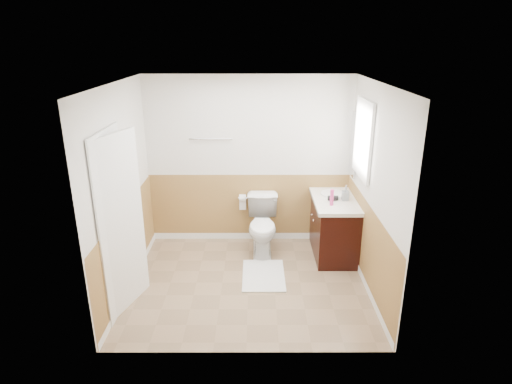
{
  "coord_description": "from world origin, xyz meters",
  "views": [
    {
      "loc": [
        0.09,
        -4.8,
        2.97
      ],
      "look_at": [
        0.1,
        0.25,
        1.15
      ],
      "focal_mm": 30.11,
      "sensor_mm": 36.0,
      "label": 1
    }
  ],
  "objects_px": {
    "soap_dispenser": "(345,194)",
    "toilet": "(263,226)",
    "bath_mat": "(264,275)",
    "vanity_cabinet": "(333,227)",
    "lotion_bottle": "(332,197)"
  },
  "relations": [
    {
      "from": "toilet",
      "to": "lotion_bottle",
      "type": "bearing_deg",
      "value": -18.97
    },
    {
      "from": "lotion_bottle",
      "to": "vanity_cabinet",
      "type": "bearing_deg",
      "value": 69.89
    },
    {
      "from": "toilet",
      "to": "bath_mat",
      "type": "relative_size",
      "value": 1.01
    },
    {
      "from": "toilet",
      "to": "bath_mat",
      "type": "xyz_separation_m",
      "value": [
        0.0,
        -0.71,
        -0.39
      ]
    },
    {
      "from": "soap_dispenser",
      "to": "toilet",
      "type": "bearing_deg",
      "value": 173.78
    },
    {
      "from": "vanity_cabinet",
      "to": "soap_dispenser",
      "type": "xyz_separation_m",
      "value": [
        0.12,
        -0.09,
        0.55
      ]
    },
    {
      "from": "toilet",
      "to": "bath_mat",
      "type": "distance_m",
      "value": 0.81
    },
    {
      "from": "toilet",
      "to": "vanity_cabinet",
      "type": "relative_size",
      "value": 0.73
    },
    {
      "from": "bath_mat",
      "to": "soap_dispenser",
      "type": "bearing_deg",
      "value": 27.4
    },
    {
      "from": "vanity_cabinet",
      "to": "soap_dispenser",
      "type": "height_order",
      "value": "soap_dispenser"
    },
    {
      "from": "bath_mat",
      "to": "vanity_cabinet",
      "type": "relative_size",
      "value": 0.73
    },
    {
      "from": "toilet",
      "to": "lotion_bottle",
      "type": "height_order",
      "value": "lotion_bottle"
    },
    {
      "from": "toilet",
      "to": "bath_mat",
      "type": "bearing_deg",
      "value": -90.15
    },
    {
      "from": "lotion_bottle",
      "to": "soap_dispenser",
      "type": "distance_m",
      "value": 0.29
    },
    {
      "from": "toilet",
      "to": "lotion_bottle",
      "type": "distance_m",
      "value": 1.11
    }
  ]
}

